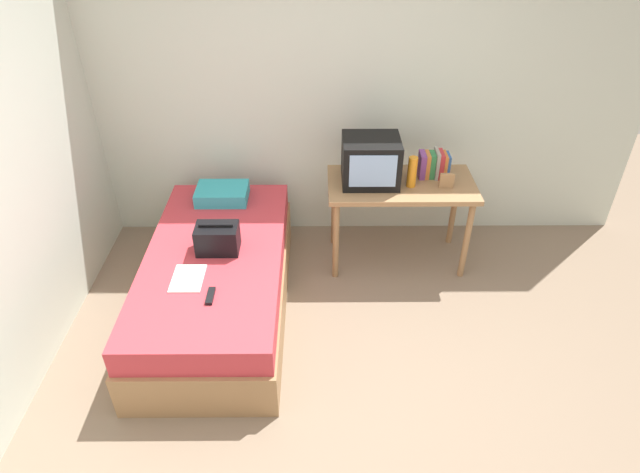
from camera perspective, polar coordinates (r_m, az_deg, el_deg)
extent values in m
plane|color=#84705B|center=(3.65, 1.73, -16.29)|extent=(8.00, 8.00, 0.00)
cube|color=silver|center=(4.55, 1.21, 15.18)|extent=(5.20, 0.10, 2.60)
cube|color=#9E754C|center=(4.16, -10.60, -5.67)|extent=(1.00, 2.00, 0.34)
cube|color=#C63842|center=(4.00, -11.00, -2.76)|extent=(0.97, 1.94, 0.20)
cube|color=#9E754C|center=(4.34, 8.58, 5.44)|extent=(1.16, 0.60, 0.04)
cylinder|color=#9E754C|center=(4.29, 1.68, -0.46)|extent=(0.05, 0.05, 0.71)
cylinder|color=#9E754C|center=(4.45, 15.19, -0.39)|extent=(0.05, 0.05, 0.71)
cylinder|color=#9E754C|center=(4.69, 1.51, 2.95)|extent=(0.05, 0.05, 0.71)
cylinder|color=#9E754C|center=(4.84, 13.93, 2.90)|extent=(0.05, 0.05, 0.71)
cube|color=black|center=(4.24, 5.36, 7.97)|extent=(0.44, 0.38, 0.36)
cube|color=#8CB2E0|center=(4.06, 5.60, 6.85)|extent=(0.35, 0.01, 0.26)
cylinder|color=orange|center=(4.23, 9.68, 6.73)|extent=(0.07, 0.07, 0.25)
cube|color=#7A3D89|center=(4.40, 10.68, 7.44)|extent=(0.04, 0.15, 0.20)
cube|color=#CC7233|center=(4.41, 11.19, 7.43)|extent=(0.03, 0.14, 0.20)
cube|color=#337F47|center=(4.42, 11.68, 7.42)|extent=(0.04, 0.13, 0.20)
cube|color=gray|center=(4.42, 12.14, 7.53)|extent=(0.03, 0.17, 0.22)
cube|color=#B72D33|center=(4.43, 12.55, 7.45)|extent=(0.04, 0.16, 0.21)
cube|color=#CC7233|center=(4.44, 12.95, 7.36)|extent=(0.03, 0.15, 0.20)
cube|color=#2D5699|center=(4.45, 13.27, 7.33)|extent=(0.02, 0.13, 0.19)
cube|color=#9E754C|center=(4.29, 13.22, 5.75)|extent=(0.11, 0.02, 0.12)
cube|color=#33A8B7|center=(4.51, -10.27, 4.46)|extent=(0.42, 0.31, 0.11)
cube|color=black|center=(3.90, -10.76, -0.21)|extent=(0.30, 0.20, 0.20)
cylinder|color=black|center=(3.83, -10.94, 1.19)|extent=(0.24, 0.02, 0.02)
cube|color=white|center=(3.73, -13.76, -4.30)|extent=(0.21, 0.29, 0.01)
cube|color=black|center=(3.55, -11.48, -6.16)|extent=(0.04, 0.16, 0.02)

